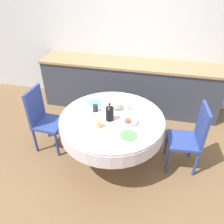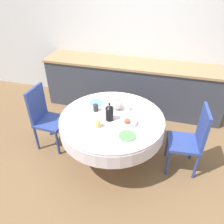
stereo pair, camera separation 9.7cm
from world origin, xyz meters
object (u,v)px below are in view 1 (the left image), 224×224
(teapot, at_px, (117,104))
(chair_right, at_px, (43,117))
(coffee_carafe, at_px, (110,113))
(chair_left, at_px, (191,136))

(teapot, bearing_deg, chair_right, -171.90)
(coffee_carafe, relative_size, teapot, 1.27)
(chair_right, distance_m, coffee_carafe, 1.06)
(chair_left, relative_size, teapot, 4.94)
(chair_left, bearing_deg, coffee_carafe, 93.09)
(chair_left, height_order, chair_right, same)
(coffee_carafe, xyz_separation_m, teapot, (0.04, 0.25, -0.03))
(chair_left, bearing_deg, teapot, 79.02)
(chair_right, bearing_deg, teapot, 100.63)
(chair_left, height_order, coffee_carafe, coffee_carafe)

